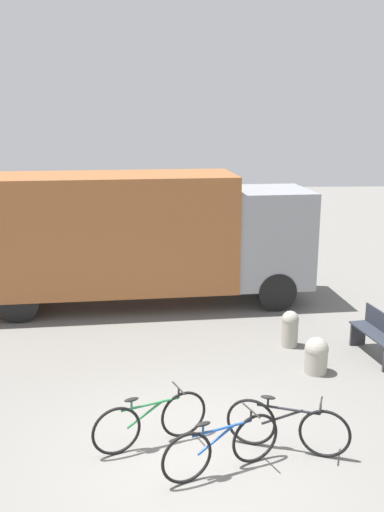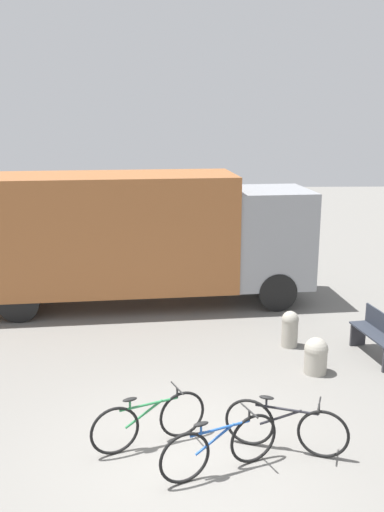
% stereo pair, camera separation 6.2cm
% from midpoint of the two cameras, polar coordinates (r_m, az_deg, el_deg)
% --- Properties ---
extents(ground_plane, '(60.00, 60.00, 0.00)m').
position_cam_midpoint_polar(ground_plane, '(8.80, -0.08, -19.00)').
color(ground_plane, slate).
extents(delivery_truck, '(9.02, 2.99, 3.34)m').
position_cam_midpoint_polar(delivery_truck, '(14.41, -5.91, 2.21)').
color(delivery_truck, '#99592D').
rests_on(delivery_truck, ground).
extents(park_bench, '(0.64, 1.45, 0.92)m').
position_cam_midpoint_polar(park_bench, '(12.11, 18.21, -7.41)').
color(park_bench, '#282D38').
rests_on(park_bench, ground).
extents(bicycle_near, '(1.67, 0.77, 0.84)m').
position_cam_midpoint_polar(bicycle_near, '(8.78, -4.10, -16.14)').
color(bicycle_near, black).
rests_on(bicycle_near, ground).
extents(bicycle_middle, '(1.67, 0.78, 0.84)m').
position_cam_midpoint_polar(bicycle_middle, '(8.20, 3.03, -18.50)').
color(bicycle_middle, black).
rests_on(bicycle_middle, ground).
extents(bicycle_far, '(1.72, 0.69, 0.84)m').
position_cam_midpoint_polar(bicycle_far, '(8.73, 9.53, -16.48)').
color(bicycle_far, black).
rests_on(bicycle_far, ground).
extents(bollard_near_bench, '(0.45, 0.45, 0.71)m').
position_cam_midpoint_polar(bollard_near_bench, '(11.18, 12.44, -9.64)').
color(bollard_near_bench, '#9E998C').
rests_on(bollard_near_bench, ground).
extents(bollard_far_bench, '(0.36, 0.36, 0.78)m').
position_cam_midpoint_polar(bollard_far_bench, '(12.26, 9.91, -7.06)').
color(bollard_far_bench, '#9E998C').
rests_on(bollard_far_bench, ground).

